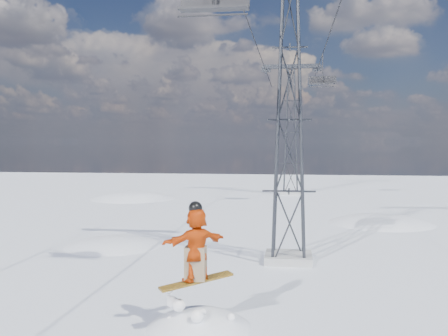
{
  "coord_description": "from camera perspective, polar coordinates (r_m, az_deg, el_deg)",
  "views": [
    {
      "loc": [
        0.91,
        -11.33,
        4.65
      ],
      "look_at": [
        -1.08,
        3.24,
        3.88
      ],
      "focal_mm": 40.0,
      "sensor_mm": 36.0,
      "label": 1
    }
  ],
  "objects": [
    {
      "name": "lift_tower_near",
      "position": [
        19.35,
        7.48,
        5.39
      ],
      "size": [
        5.2,
        1.8,
        11.43
      ],
      "color": "#999999",
      "rests_on": "ground"
    },
    {
      "name": "lift_tower_far",
      "position": [
        44.34,
        7.66,
        4.03
      ],
      "size": [
        5.2,
        1.8,
        11.43
      ],
      "color": "#999999",
      "rests_on": "ground"
    },
    {
      "name": "haul_cables",
      "position": [
        31.45,
        7.67,
        14.34
      ],
      "size": [
        4.46,
        51.0,
        0.06
      ],
      "color": "black",
      "rests_on": "ground"
    },
    {
      "name": "lift_chair_near",
      "position": [
        15.5,
        -1.14,
        18.49
      ],
      "size": [
        2.07,
        0.6,
        2.57
      ],
      "color": "black",
      "rests_on": "ground"
    },
    {
      "name": "lift_chair_mid",
      "position": [
        36.34,
        11.19,
        9.75
      ],
      "size": [
        1.9,
        0.55,
        2.36
      ],
      "color": "black",
      "rests_on": "ground"
    }
  ]
}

